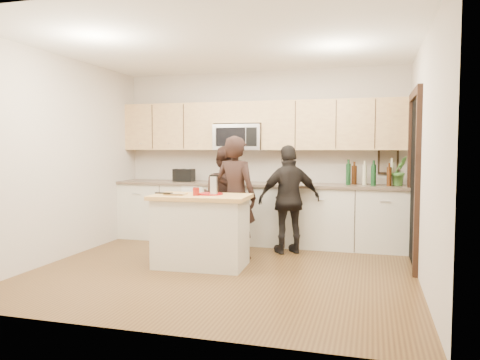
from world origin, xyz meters
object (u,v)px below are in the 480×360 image
(woman_left, at_px, (236,197))
(woman_right, at_px, (289,199))
(island, at_px, (201,230))
(toaster, at_px, (184,175))
(woman_center, at_px, (225,198))

(woman_left, bearing_deg, woman_right, -128.84)
(island, bearing_deg, toaster, 116.81)
(island, distance_m, woman_left, 0.72)
(island, distance_m, toaster, 1.89)
(woman_left, distance_m, woman_right, 0.81)
(island, xyz_separation_m, woman_left, (0.29, 0.55, 0.37))
(woman_left, relative_size, woman_center, 1.09)
(woman_left, bearing_deg, toaster, -26.62)
(island, height_order, toaster, toaster)
(woman_right, bearing_deg, woman_left, 7.84)
(island, distance_m, woman_center, 1.03)
(toaster, bearing_deg, woman_right, -16.59)
(toaster, distance_m, woman_left, 1.57)
(toaster, bearing_deg, woman_center, -33.60)
(woman_left, height_order, woman_right, woman_left)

